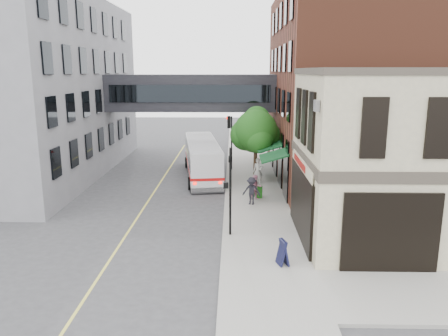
{
  "coord_description": "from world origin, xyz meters",
  "views": [
    {
      "loc": [
        0.52,
        -19.02,
        8.34
      ],
      "look_at": [
        0.04,
        4.2,
        3.13
      ],
      "focal_mm": 35.0,
      "sensor_mm": 36.0,
      "label": 1
    }
  ],
  "objects_px": {
    "pedestrian_b": "(256,187)",
    "pedestrian_a": "(258,171)",
    "bus": "(202,157)",
    "sandwich_board": "(283,252)",
    "pedestrian_c": "(252,191)",
    "newspaper_box": "(258,192)"
  },
  "relations": [
    {
      "from": "pedestrian_c",
      "to": "newspaper_box",
      "type": "bearing_deg",
      "value": 85.03
    },
    {
      "from": "pedestrian_c",
      "to": "sandwich_board",
      "type": "bearing_deg",
      "value": -68.69
    },
    {
      "from": "newspaper_box",
      "to": "pedestrian_b",
      "type": "bearing_deg",
      "value": -132.89
    },
    {
      "from": "pedestrian_b",
      "to": "sandwich_board",
      "type": "xyz_separation_m",
      "value": [
        0.68,
        -9.7,
        -0.25
      ]
    },
    {
      "from": "pedestrian_a",
      "to": "sandwich_board",
      "type": "relative_size",
      "value": 1.74
    },
    {
      "from": "bus",
      "to": "sandwich_board",
      "type": "relative_size",
      "value": 9.64
    },
    {
      "from": "bus",
      "to": "pedestrian_a",
      "type": "xyz_separation_m",
      "value": [
        4.28,
        -2.87,
        -0.47
      ]
    },
    {
      "from": "newspaper_box",
      "to": "pedestrian_a",
      "type": "bearing_deg",
      "value": 71.41
    },
    {
      "from": "bus",
      "to": "sandwich_board",
      "type": "bearing_deg",
      "value": -74.4
    },
    {
      "from": "newspaper_box",
      "to": "sandwich_board",
      "type": "xyz_separation_m",
      "value": [
        0.48,
        -10.09,
        0.14
      ]
    },
    {
      "from": "pedestrian_a",
      "to": "pedestrian_c",
      "type": "height_order",
      "value": "pedestrian_a"
    },
    {
      "from": "pedestrian_b",
      "to": "pedestrian_c",
      "type": "height_order",
      "value": "pedestrian_c"
    },
    {
      "from": "bus",
      "to": "pedestrian_b",
      "type": "height_order",
      "value": "bus"
    },
    {
      "from": "pedestrian_b",
      "to": "newspaper_box",
      "type": "xyz_separation_m",
      "value": [
        0.2,
        0.39,
        -0.39
      ]
    },
    {
      "from": "bus",
      "to": "sandwich_board",
      "type": "distance_m",
      "value": 17.14
    },
    {
      "from": "pedestrian_c",
      "to": "sandwich_board",
      "type": "distance_m",
      "value": 8.72
    },
    {
      "from": "pedestrian_b",
      "to": "pedestrian_a",
      "type": "bearing_deg",
      "value": 67.08
    },
    {
      "from": "newspaper_box",
      "to": "sandwich_board",
      "type": "relative_size",
      "value": 0.75
    },
    {
      "from": "bus",
      "to": "newspaper_box",
      "type": "height_order",
      "value": "bus"
    },
    {
      "from": "pedestrian_a",
      "to": "newspaper_box",
      "type": "distance_m",
      "value": 3.57
    },
    {
      "from": "pedestrian_a",
      "to": "newspaper_box",
      "type": "relative_size",
      "value": 2.32
    },
    {
      "from": "pedestrian_c",
      "to": "newspaper_box",
      "type": "relative_size",
      "value": 2.07
    }
  ]
}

